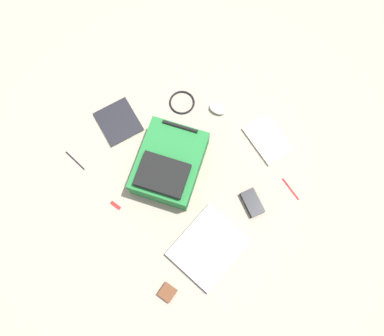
# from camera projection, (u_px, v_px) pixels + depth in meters

# --- Properties ---
(ground_plane) EXTENTS (3.55, 3.55, 0.00)m
(ground_plane) POSITION_uv_depth(u_px,v_px,m) (187.00, 172.00, 1.94)
(ground_plane) COLOR gray
(backpack) EXTENTS (0.49, 0.45, 0.18)m
(backpack) POSITION_uv_depth(u_px,v_px,m) (169.00, 164.00, 1.87)
(backpack) COLOR #1E662D
(backpack) RESTS_ON ground_plane
(laptop) EXTENTS (0.35, 0.30, 0.03)m
(laptop) POSITION_uv_depth(u_px,v_px,m) (208.00, 247.00, 1.82)
(laptop) COLOR #929296
(laptop) RESTS_ON ground_plane
(book_red) EXTENTS (0.21, 0.28, 0.02)m
(book_red) POSITION_uv_depth(u_px,v_px,m) (267.00, 139.00, 1.98)
(book_red) COLOR silver
(book_red) RESTS_ON ground_plane
(book_blue) EXTENTS (0.25, 0.26, 0.01)m
(book_blue) POSITION_uv_depth(u_px,v_px,m) (118.00, 122.00, 2.01)
(book_blue) COLOR silver
(book_blue) RESTS_ON ground_plane
(computer_mouse) EXTENTS (0.08, 0.11, 0.04)m
(computer_mouse) POSITION_uv_depth(u_px,v_px,m) (217.00, 109.00, 2.02)
(computer_mouse) COLOR silver
(computer_mouse) RESTS_ON ground_plane
(cable_coil) EXTENTS (0.14, 0.14, 0.01)m
(cable_coil) POSITION_uv_depth(u_px,v_px,m) (182.00, 102.00, 2.05)
(cable_coil) COLOR black
(cable_coil) RESTS_ON ground_plane
(power_brick) EXTENTS (0.12, 0.15, 0.03)m
(power_brick) POSITION_uv_depth(u_px,v_px,m) (252.00, 203.00, 1.88)
(power_brick) COLOR black
(power_brick) RESTS_ON ground_plane
(pen_black) EXTENTS (0.02, 0.14, 0.01)m
(pen_black) POSITION_uv_depth(u_px,v_px,m) (75.00, 160.00, 1.96)
(pen_black) COLOR black
(pen_black) RESTS_ON ground_plane
(pen_blue) EXTENTS (0.03, 0.13, 0.01)m
(pen_blue) POSITION_uv_depth(u_px,v_px,m) (291.00, 189.00, 1.91)
(pen_blue) COLOR red
(pen_blue) RESTS_ON ground_plane
(earbud_pouch) EXTENTS (0.08, 0.08, 0.03)m
(earbud_pouch) POSITION_uv_depth(u_px,v_px,m) (167.00, 292.00, 1.76)
(earbud_pouch) COLOR #59331E
(earbud_pouch) RESTS_ON ground_plane
(usb_stick) EXTENTS (0.03, 0.06, 0.01)m
(usb_stick) POSITION_uv_depth(u_px,v_px,m) (116.00, 205.00, 1.89)
(usb_stick) COLOR #B21919
(usb_stick) RESTS_ON ground_plane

